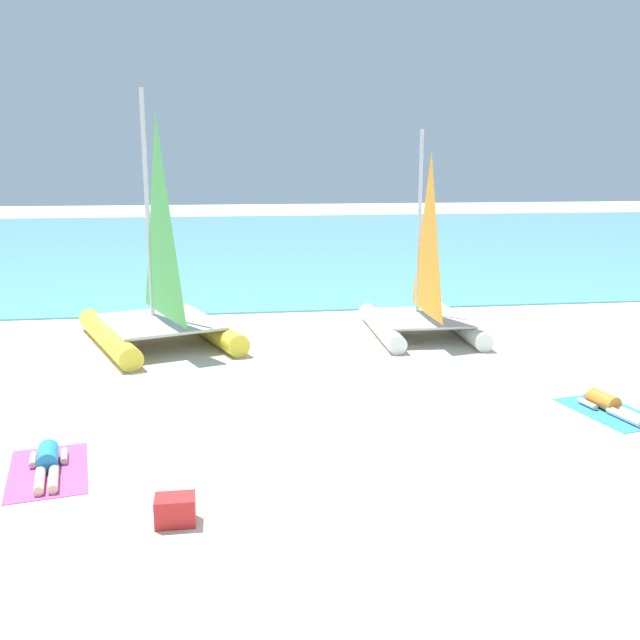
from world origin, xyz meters
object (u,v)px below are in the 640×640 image
(sunbather_left, at_px, (48,461))
(cooler_box, at_px, (175,510))
(towel_left, at_px, (48,471))
(towel_right, at_px, (610,412))
(sailboat_yellow, at_px, (159,307))
(sailboat_white, at_px, (422,306))
(sunbather_right, at_px, (608,404))

(sunbather_left, distance_m, cooler_box, 2.71)
(towel_left, xyz_separation_m, towel_right, (9.52, 1.18, 0.00))
(cooler_box, bearing_deg, sunbather_left, 135.68)
(sailboat_yellow, bearing_deg, towel_right, -56.69)
(sailboat_white, height_order, towel_left, sailboat_white)
(sunbather_left, bearing_deg, towel_right, -3.48)
(sunbather_left, height_order, sunbather_right, same)
(sailboat_white, xyz_separation_m, sunbather_right, (1.72, -6.16, -0.65))
(sailboat_white, distance_m, sunbather_right, 6.43)
(sailboat_white, relative_size, sunbather_right, 3.36)
(sailboat_yellow, relative_size, sailboat_white, 1.18)
(cooler_box, bearing_deg, sunbather_right, 22.09)
(sailboat_yellow, height_order, towel_left, sailboat_yellow)
(sailboat_yellow, relative_size, sunbather_left, 3.95)
(sailboat_yellow, distance_m, cooler_box, 9.42)
(sailboat_white, distance_m, cooler_box, 10.96)
(sunbather_right, bearing_deg, towel_left, 176.50)
(sunbather_right, bearing_deg, towel_right, -90.00)
(sailboat_white, bearing_deg, sunbather_left, -135.09)
(towel_left, height_order, sunbather_left, sunbather_left)
(sailboat_yellow, xyz_separation_m, sunbather_right, (8.43, -6.28, -0.79))
(towel_left, height_order, towel_right, same)
(towel_right, bearing_deg, sunbather_left, -173.32)
(sunbather_left, relative_size, sunbather_right, 1.00)
(towel_left, bearing_deg, sunbather_left, 100.16)
(cooler_box, bearing_deg, towel_right, 21.64)
(towel_left, distance_m, cooler_box, 2.66)
(sailboat_white, bearing_deg, sailboat_yellow, -179.32)
(towel_right, relative_size, sunbather_right, 1.22)
(sailboat_yellow, distance_m, towel_right, 10.60)
(towel_left, bearing_deg, towel_right, 7.08)
(sailboat_yellow, xyz_separation_m, sailboat_white, (6.71, -0.11, -0.14))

